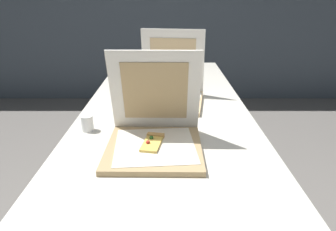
{
  "coord_description": "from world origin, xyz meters",
  "views": [
    {
      "loc": [
        0.01,
        -0.77,
        1.32
      ],
      "look_at": [
        0.02,
        0.49,
        0.81
      ],
      "focal_mm": 32.08,
      "sensor_mm": 36.0,
      "label": 1
    }
  ],
  "objects_px": {
    "table": "(164,121)",
    "pizza_box_middle": "(168,92)",
    "cup_white_near_center": "(86,123)",
    "pizza_box_front": "(153,135)",
    "cup_white_far": "(132,86)"
  },
  "relations": [
    {
      "from": "table",
      "to": "pizza_box_middle",
      "type": "height_order",
      "value": "pizza_box_middle"
    },
    {
      "from": "table",
      "to": "pizza_box_middle",
      "type": "bearing_deg",
      "value": 82.58
    },
    {
      "from": "table",
      "to": "cup_white_near_center",
      "type": "bearing_deg",
      "value": -147.85
    },
    {
      "from": "pizza_box_front",
      "to": "cup_white_near_center",
      "type": "relative_size",
      "value": 5.33
    },
    {
      "from": "pizza_box_front",
      "to": "pizza_box_middle",
      "type": "bearing_deg",
      "value": 84.2
    },
    {
      "from": "pizza_box_front",
      "to": "cup_white_near_center",
      "type": "height_order",
      "value": "pizza_box_front"
    },
    {
      "from": "pizza_box_middle",
      "to": "cup_white_far",
      "type": "bearing_deg",
      "value": 148.99
    },
    {
      "from": "pizza_box_front",
      "to": "cup_white_far",
      "type": "height_order",
      "value": "pizza_box_front"
    },
    {
      "from": "pizza_box_front",
      "to": "cup_white_near_center",
      "type": "bearing_deg",
      "value": 153.36
    },
    {
      "from": "table",
      "to": "pizza_box_front",
      "type": "xyz_separation_m",
      "value": [
        -0.04,
        -0.38,
        0.1
      ]
    },
    {
      "from": "pizza_box_front",
      "to": "cup_white_far",
      "type": "bearing_deg",
      "value": 103.08
    },
    {
      "from": "table",
      "to": "cup_white_near_center",
      "type": "distance_m",
      "value": 0.42
    },
    {
      "from": "pizza_box_middle",
      "to": "cup_white_far",
      "type": "xyz_separation_m",
      "value": [
        -0.23,
        0.19,
        -0.02
      ]
    },
    {
      "from": "cup_white_far",
      "to": "cup_white_near_center",
      "type": "height_order",
      "value": "same"
    },
    {
      "from": "table",
      "to": "pizza_box_middle",
      "type": "distance_m",
      "value": 0.21
    }
  ]
}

